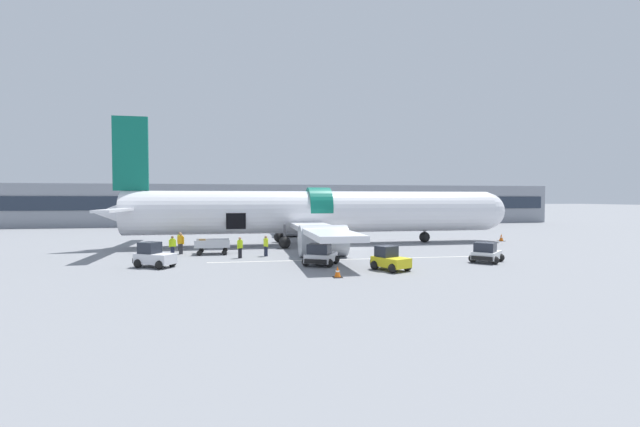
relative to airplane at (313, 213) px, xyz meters
The scene contains 17 objects.
ground_plane 5.08m from the airplane, 58.80° to the right, with size 500.00×500.00×0.00m, color gray.
apron_marking_line 10.65m from the airplane, 82.43° to the right, with size 20.94×0.62×0.01m.
terminal_strip 33.73m from the airplane, 86.39° to the left, with size 91.92×9.14×6.62m.
airplane is the anchor object (origin of this frame).
baggage_tug_lead 16.69m from the airplane, 53.40° to the right, with size 2.76×2.73×1.39m.
baggage_tug_mid 12.77m from the airplane, 97.59° to the right, with size 2.68×2.90×1.45m.
baggage_tug_rear 16.81m from the airplane, 137.74° to the right, with size 2.83×2.44×1.61m.
baggage_tug_spare 15.41m from the airplane, 81.75° to the right, with size 2.37×2.66×1.47m.
baggage_cart_loading 10.60m from the airplane, 149.47° to the right, with size 3.60×2.18×1.20m.
ground_crew_loader_a 13.55m from the airplane, 153.17° to the right, with size 0.53×0.46×1.56m.
ground_crew_loader_b 9.11m from the airplane, 123.86° to the right, with size 0.47×0.54×1.57m.
ground_crew_driver 12.63m from the airplane, 157.07° to the right, with size 0.58×0.52×1.70m.
ground_crew_supervisor 12.33m from the airplane, 167.63° to the right, with size 0.49×0.51×1.57m.
ground_crew_helper 10.80m from the airplane, 130.49° to the right, with size 0.50×0.50×1.56m.
safety_cone_nose 19.80m from the airplane, ahead, with size 0.61×0.61×0.76m.
safety_cone_engine_left 17.13m from the airplane, 95.14° to the right, with size 0.53×0.53×0.64m.
safety_cone_wingtip 8.46m from the airplane, 84.81° to the right, with size 0.61×0.61×0.72m.
Camera 1 is at (-9.00, -36.48, 4.44)m, focal length 24.00 mm.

